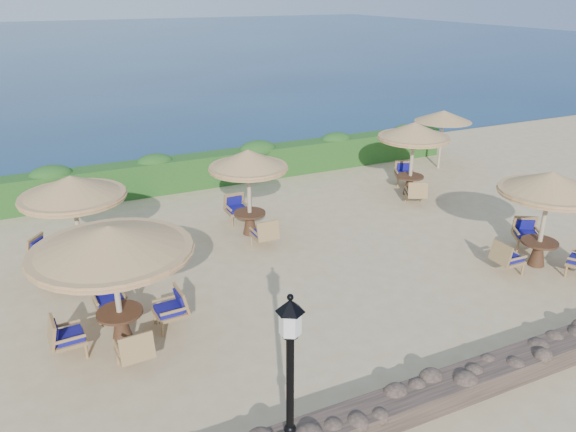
{
  "coord_description": "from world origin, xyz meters",
  "views": [
    {
      "loc": [
        -7.48,
        -12.39,
        6.99
      ],
      "look_at": [
        -1.52,
        0.19,
        1.3
      ],
      "focal_mm": 35.0,
      "sensor_mm": 36.0,
      "label": 1
    }
  ],
  "objects": [
    {
      "name": "cafe_set_3",
      "position": [
        -1.81,
        2.26,
        1.91
      ],
      "size": [
        2.34,
        2.81,
        2.65
      ],
      "color": "#C6B08C",
      "rests_on": "ground"
    },
    {
      "name": "extra_parasol",
      "position": [
        7.8,
        5.2,
        2.17
      ],
      "size": [
        2.3,
        2.3,
        2.41
      ],
      "color": "#C6B08C",
      "rests_on": "ground"
    },
    {
      "name": "sea",
      "position": [
        0.0,
        70.0,
        0.0
      ],
      "size": [
        160.0,
        160.0,
        0.0
      ],
      "primitive_type": "plane",
      "color": "#0B2549",
      "rests_on": "ground"
    },
    {
      "name": "hedge",
      "position": [
        0.0,
        7.2,
        0.6
      ],
      "size": [
        18.0,
        0.9,
        1.2
      ],
      "primitive_type": "cube",
      "color": "#1C4917",
      "rests_on": "ground"
    },
    {
      "name": "ground",
      "position": [
        0.0,
        0.0,
        0.0
      ],
      "size": [
        120.0,
        120.0,
        0.0
      ],
      "primitive_type": "plane",
      "color": "#CCB281",
      "rests_on": "ground"
    },
    {
      "name": "cafe_set_1",
      "position": [
        4.42,
        -2.99,
        1.86
      ],
      "size": [
        2.7,
        2.77,
        2.65
      ],
      "color": "#C6B08C",
      "rests_on": "ground"
    },
    {
      "name": "stone_wall",
      "position": [
        0.0,
        -6.2,
        0.22
      ],
      "size": [
        15.0,
        0.65,
        0.44
      ],
      "primitive_type": "cube",
      "color": "brown",
      "rests_on": "ground"
    },
    {
      "name": "lamp_post",
      "position": [
        -4.8,
        -6.8,
        1.55
      ],
      "size": [
        0.44,
        0.44,
        3.31
      ],
      "color": "black",
      "rests_on": "ground"
    },
    {
      "name": "cafe_set_4",
      "position": [
        4.73,
        3.08,
        1.95
      ],
      "size": [
        2.53,
        2.83,
        2.65
      ],
      "color": "#C6B08C",
      "rests_on": "ground"
    },
    {
      "name": "cafe_set_2",
      "position": [
        -6.7,
        1.9,
        1.79
      ],
      "size": [
        2.67,
        2.67,
        2.65
      ],
      "color": "#C6B08C",
      "rests_on": "ground"
    },
    {
      "name": "cafe_set_0",
      "position": [
        -6.34,
        -1.76,
        1.94
      ],
      "size": [
        3.31,
        3.31,
        2.65
      ],
      "color": "#C6B08C",
      "rests_on": "ground"
    }
  ]
}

